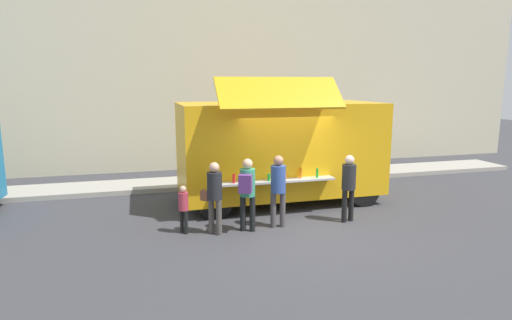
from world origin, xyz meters
The scene contains 10 objects.
ground_plane centered at (0.00, 0.00, 0.00)m, with size 60.00×60.00×0.00m, color #38383D.
curb_strip centered at (-3.79, 5.03, 0.07)m, with size 28.00×1.60×0.15m, color #9E998E.
building_behind centered at (-2.79, 8.93, 5.32)m, with size 32.00×2.40×10.64m, color beige.
food_truck_main centered at (0.22, 2.40, 1.54)m, with size 5.55×3.30×3.48m.
trash_bin centered at (4.66, 4.73, 0.47)m, with size 0.60×0.60×0.94m, color #2E5F39.
customer_front_ordering centered at (-0.54, 0.29, 1.02)m, with size 0.36×0.35×1.70m.
customer_mid_with_backpack centered at (-1.30, 0.18, 1.03)m, with size 0.45×0.55×1.68m.
customer_rear_waiting centered at (-2.05, 0.23, 0.97)m, with size 0.46×0.48×1.63m.
customer_extra_browsing centered at (1.23, 0.22, 0.98)m, with size 0.34×0.33×1.64m.
child_near_queue centered at (-2.70, 0.45, 0.65)m, with size 0.22×0.22×1.09m.
Camera 1 is at (-3.57, -8.74, 3.31)m, focal length 29.67 mm.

